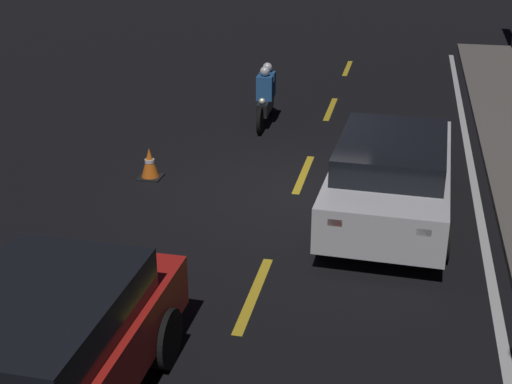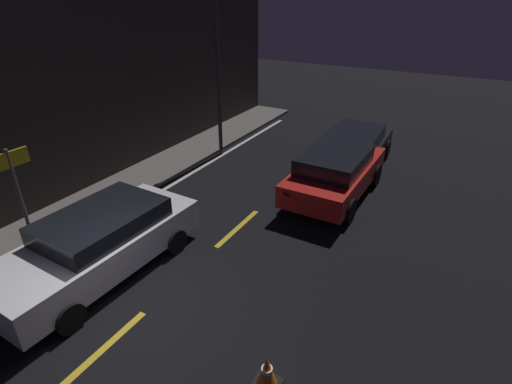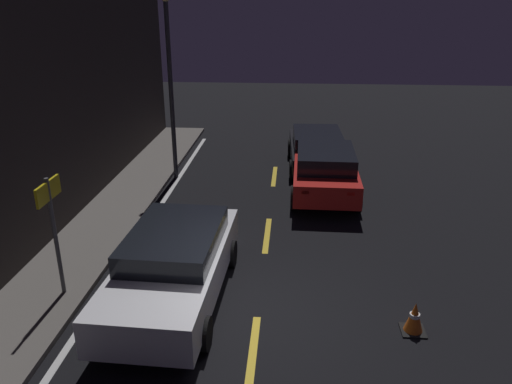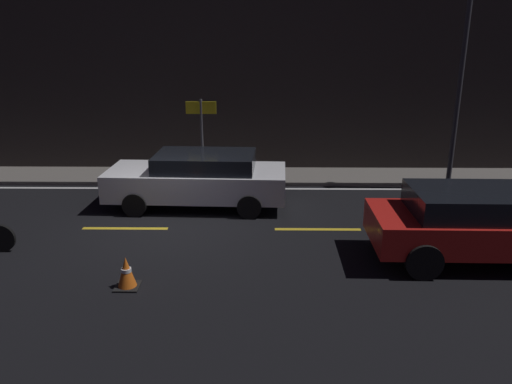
# 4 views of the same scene
# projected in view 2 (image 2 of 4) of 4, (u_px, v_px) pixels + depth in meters

# --- Properties ---
(ground_plane) EXTENTS (56.00, 56.00, 0.00)m
(ground_plane) POSITION_uv_depth(u_px,v_px,m) (143.00, 313.00, 7.71)
(ground_plane) COLOR black
(raised_curb) EXTENTS (28.00, 1.76, 0.12)m
(raised_curb) POSITION_uv_depth(u_px,v_px,m) (8.00, 248.00, 9.55)
(raised_curb) COLOR #605B56
(raised_curb) RESTS_ON ground
(lane_dash_c) EXTENTS (2.00, 0.14, 0.01)m
(lane_dash_c) POSITION_uv_depth(u_px,v_px,m) (103.00, 349.00, 6.94)
(lane_dash_c) COLOR gold
(lane_dash_c) RESTS_ON ground
(lane_dash_d) EXTENTS (2.00, 0.14, 0.01)m
(lane_dash_d) POSITION_uv_depth(u_px,v_px,m) (238.00, 228.00, 10.43)
(lane_dash_d) COLOR gold
(lane_dash_d) RESTS_ON ground
(lane_dash_e) EXTENTS (2.00, 0.14, 0.01)m
(lane_dash_e) POSITION_uv_depth(u_px,v_px,m) (305.00, 167.00, 13.93)
(lane_dash_e) COLOR gold
(lane_dash_e) RESTS_ON ground
(lane_solid_kerb) EXTENTS (25.20, 0.14, 0.01)m
(lane_solid_kerb) POSITION_uv_depth(u_px,v_px,m) (39.00, 264.00, 9.08)
(lane_solid_kerb) COLOR silver
(lane_solid_kerb) RESTS_ON ground
(sedan_white) EXTENTS (4.66, 2.11, 1.41)m
(sedan_white) POSITION_uv_depth(u_px,v_px,m) (99.00, 242.00, 8.51)
(sedan_white) COLOR silver
(sedan_white) RESTS_ON ground
(taxi_red) EXTENTS (4.24, 2.01, 1.46)m
(taxi_red) POSITION_uv_depth(u_px,v_px,m) (335.00, 172.00, 11.68)
(taxi_red) COLOR red
(taxi_red) RESTS_ON ground
(van_black) EXTENTS (4.18, 2.01, 1.36)m
(van_black) POSITION_uv_depth(u_px,v_px,m) (355.00, 146.00, 13.71)
(van_black) COLOR black
(van_black) RESTS_ON ground
(traffic_cone_near) EXTENTS (0.43, 0.43, 0.59)m
(traffic_cone_near) POSITION_uv_depth(u_px,v_px,m) (267.00, 372.00, 6.20)
(traffic_cone_near) COLOR black
(traffic_cone_near) RESTS_ON ground
(shop_sign) EXTENTS (0.90, 0.08, 2.40)m
(shop_sign) POSITION_uv_depth(u_px,v_px,m) (15.00, 179.00, 8.87)
(shop_sign) COLOR #4C4C51
(shop_sign) RESTS_ON raised_curb
(street_lamp) EXTENTS (0.28, 0.28, 5.76)m
(street_lamp) POSITION_uv_depth(u_px,v_px,m) (217.00, 65.00, 13.59)
(street_lamp) COLOR #333338
(street_lamp) RESTS_ON ground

